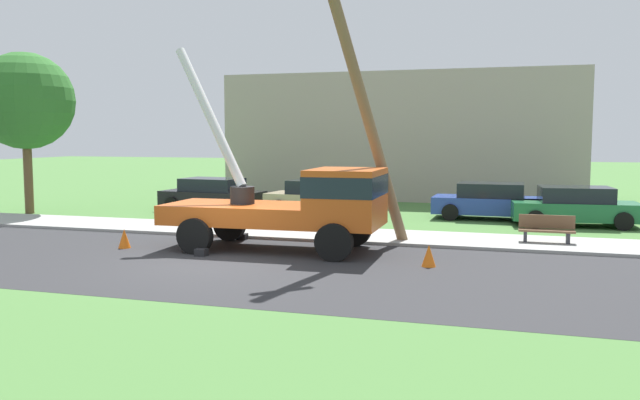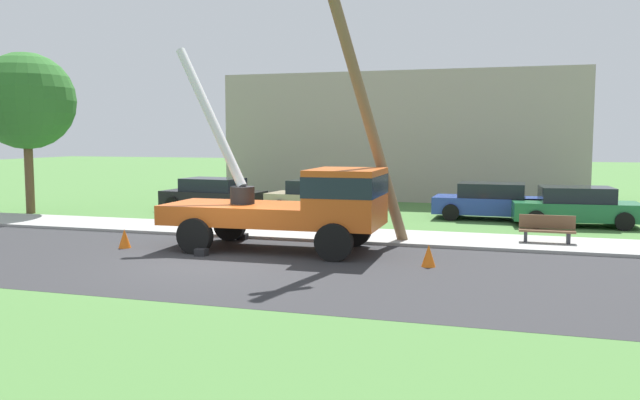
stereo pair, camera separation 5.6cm
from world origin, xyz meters
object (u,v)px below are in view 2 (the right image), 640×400
at_px(utility_truck, 302,202).
at_px(parked_sedan_green, 576,206).
at_px(parked_sedan_black, 213,195).
at_px(traffic_cone_behind, 125,238).
at_px(parked_sedan_tan, 321,197).
at_px(traffic_cone_ahead, 429,256).
at_px(park_bench, 547,230).
at_px(leaning_utility_pole, 362,98).
at_px(roadside_tree_near, 26,101).
at_px(parked_sedan_blue, 491,201).

distance_m(utility_truck, parked_sedan_green, 11.05).
distance_m(parked_sedan_black, parked_sedan_green, 14.65).
distance_m(traffic_cone_behind, parked_sedan_tan, 9.94).
bearing_deg(parked_sedan_black, traffic_cone_ahead, -41.75).
xyz_separation_m(utility_truck, parked_sedan_green, (7.79, 7.80, -0.70)).
bearing_deg(park_bench, parked_sedan_green, 76.77).
relative_size(traffic_cone_ahead, park_bench, 0.35).
relative_size(leaning_utility_pole, traffic_cone_ahead, 15.10).
distance_m(traffic_cone_ahead, traffic_cone_behind, 8.84).
xyz_separation_m(parked_sedan_black, parked_sedan_tan, (4.84, 0.14, 0.00)).
relative_size(leaning_utility_pole, park_bench, 5.28).
distance_m(utility_truck, park_bench, 7.38).
relative_size(parked_sedan_black, parked_sedan_green, 1.00).
height_order(leaning_utility_pole, parked_sedan_tan, leaning_utility_pole).
distance_m(leaning_utility_pole, roadside_tree_near, 15.93).
height_order(parked_sedan_black, roadside_tree_near, roadside_tree_near).
bearing_deg(traffic_cone_ahead, leaning_utility_pole, 137.12).
height_order(utility_truck, traffic_cone_behind, utility_truck).
bearing_deg(parked_sedan_black, parked_sedan_tan, 1.67).
bearing_deg(parked_sedan_green, parked_sedan_black, 178.19).
bearing_deg(park_bench, parked_sedan_blue, 107.72).
xyz_separation_m(traffic_cone_ahead, traffic_cone_behind, (-8.84, 0.16, 0.00)).
distance_m(parked_sedan_black, park_bench, 14.50).
xyz_separation_m(traffic_cone_ahead, park_bench, (2.92, 4.22, 0.18)).
bearing_deg(parked_sedan_black, parked_sedan_green, -1.81).
distance_m(leaning_utility_pole, parked_sedan_black, 11.74).
height_order(traffic_cone_behind, roadside_tree_near, roadside_tree_near).
bearing_deg(traffic_cone_behind, roadside_tree_near, 144.28).
bearing_deg(parked_sedan_green, park_bench, -103.23).
distance_m(parked_sedan_blue, parked_sedan_green, 3.18).
height_order(parked_sedan_tan, parked_sedan_blue, same).
bearing_deg(parked_sedan_tan, leaning_utility_pole, -64.85).
height_order(parked_sedan_black, parked_sedan_blue, same).
bearing_deg(parked_sedan_tan, parked_sedan_green, -3.53).
distance_m(leaning_utility_pole, traffic_cone_ahead, 5.05).
bearing_deg(parked_sedan_black, utility_truck, -50.35).
relative_size(utility_truck, park_bench, 4.26).
bearing_deg(park_bench, roadside_tree_near, 173.87).
bearing_deg(park_bench, parked_sedan_black, 158.82).
height_order(utility_truck, parked_sedan_blue, utility_truck).
xyz_separation_m(traffic_cone_behind, park_bench, (11.76, 4.06, 0.18)).
distance_m(parked_sedan_tan, park_bench, 10.22).
distance_m(utility_truck, parked_sedan_tan, 8.67).
distance_m(parked_sedan_black, parked_sedan_tan, 4.84).
bearing_deg(leaning_utility_pole, parked_sedan_blue, 67.78).
relative_size(traffic_cone_behind, parked_sedan_blue, 0.13).
xyz_separation_m(parked_sedan_green, park_bench, (-1.12, -4.77, -0.25)).
distance_m(parked_sedan_blue, park_bench, 6.15).
height_order(parked_sedan_blue, roadside_tree_near, roadside_tree_near).
xyz_separation_m(parked_sedan_blue, park_bench, (1.87, -5.86, -0.25)).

